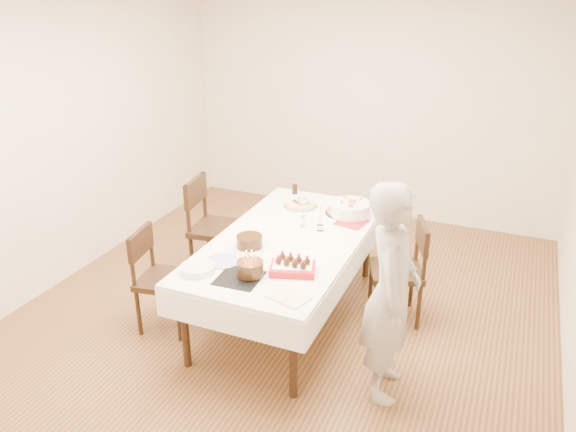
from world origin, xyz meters
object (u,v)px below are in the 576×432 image
at_px(chair_left_savory, 218,229).
at_px(pasta_bowl, 350,209).
at_px(birthday_cake, 250,264).
at_px(chair_left_dessert, 165,280).
at_px(pizza_white, 301,205).
at_px(layer_cake, 250,242).
at_px(taper_candle, 320,215).
at_px(pizza_pepperoni, 344,211).
at_px(strawberry_box, 293,267).
at_px(chair_right_savory, 396,271).
at_px(dining_table, 288,278).
at_px(cola_glass, 295,189).
at_px(person, 391,293).

distance_m(chair_left_savory, pasta_bowl, 1.31).
xyz_separation_m(chair_left_savory, birthday_cake, (0.91, -1.09, 0.35)).
height_order(chair_left_dessert, pizza_white, chair_left_dessert).
relative_size(chair_left_dessert, layer_cake, 3.35).
bearing_deg(taper_candle, pasta_bowl, 71.14).
height_order(chair_left_savory, pizza_pepperoni, chair_left_savory).
xyz_separation_m(chair_left_dessert, strawberry_box, (1.13, 0.03, 0.35)).
bearing_deg(pizza_pepperoni, chair_left_dessert, -132.72).
relative_size(chair_right_savory, birthday_cake, 4.74).
distance_m(dining_table, cola_glass, 1.12).
relative_size(chair_left_dessert, pizza_pepperoni, 2.62).
distance_m(person, birthday_cake, 1.02).
bearing_deg(person, pizza_white, 32.38).
height_order(taper_candle, layer_cake, taper_candle).
bearing_deg(cola_glass, chair_right_savory, -28.24).
bearing_deg(strawberry_box, chair_left_savory, 141.78).
distance_m(chair_left_dessert, pasta_bowl, 1.75).
bearing_deg(chair_left_savory, dining_table, 148.91).
relative_size(dining_table, chair_left_savory, 2.13).
xyz_separation_m(dining_table, cola_glass, (-0.34, 0.98, 0.42)).
bearing_deg(chair_right_savory, layer_cake, -170.92).
xyz_separation_m(chair_right_savory, pizza_pepperoni, (-0.59, 0.36, 0.32)).
xyz_separation_m(pizza_pepperoni, cola_glass, (-0.60, 0.29, 0.03)).
bearing_deg(pasta_bowl, cola_glass, 155.32).
xyz_separation_m(dining_table, taper_candle, (0.19, 0.26, 0.51)).
distance_m(chair_right_savory, pasta_bowl, 0.72).
distance_m(chair_left_savory, birthday_cake, 1.46).
relative_size(dining_table, taper_candle, 7.72).
relative_size(chair_left_savory, chair_left_dessert, 1.13).
bearing_deg(chair_right_savory, pizza_pepperoni, 128.12).
bearing_deg(taper_candle, chair_right_savory, 6.55).
distance_m(dining_table, chair_left_dessert, 1.03).
relative_size(pizza_pepperoni, pasta_bowl, 0.93).
bearing_deg(dining_table, pasta_bowl, 63.68).
xyz_separation_m(person, pizza_white, (-1.17, 1.28, -0.02)).
height_order(chair_right_savory, pasta_bowl, chair_right_savory).
height_order(chair_left_savory, strawberry_box, chair_left_savory).
bearing_deg(chair_left_dessert, cola_glass, -119.09).
distance_m(chair_left_savory, person, 2.18).
bearing_deg(pasta_bowl, chair_right_savory, -32.47).
distance_m(chair_left_dessert, pizza_white, 1.45).
height_order(chair_left_dessert, strawberry_box, chair_left_dessert).
xyz_separation_m(chair_right_savory, birthday_cake, (-0.86, -1.02, 0.39)).
distance_m(pizza_pepperoni, strawberry_box, 1.20).
distance_m(person, strawberry_box, 0.76).
bearing_deg(chair_right_savory, pasta_bowl, 126.72).
relative_size(pasta_bowl, birthday_cake, 1.91).
height_order(taper_candle, strawberry_box, taper_candle).
relative_size(pizza_white, cola_glass, 3.28).
bearing_deg(pasta_bowl, chair_left_dessert, -134.89).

